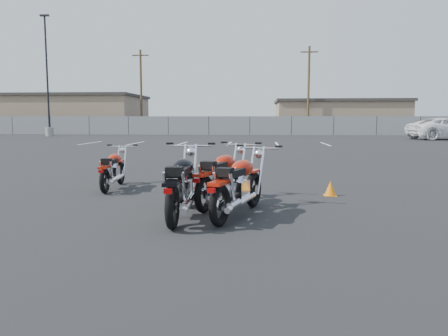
# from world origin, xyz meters

# --- Properties ---
(ground) EXTENTS (120.00, 120.00, 0.00)m
(ground) POSITION_xyz_m (0.00, 0.00, 0.00)
(ground) COLOR black
(ground) RESTS_ON ground
(motorcycle_front_red) EXTENTS (0.75, 1.94, 0.95)m
(motorcycle_front_red) POSITION_xyz_m (-2.40, 2.00, 0.43)
(motorcycle_front_red) COLOR black
(motorcycle_front_red) RESTS_ON ground
(motorcycle_second_black) EXTENTS (0.90, 2.33, 1.14)m
(motorcycle_second_black) POSITION_xyz_m (-0.37, -0.71, 0.52)
(motorcycle_second_black) COLOR black
(motorcycle_second_black) RESTS_ON ground
(motorcycle_third_red) EXTENTS (1.12, 2.23, 1.10)m
(motorcycle_third_red) POSITION_xyz_m (0.18, 0.36, 0.50)
(motorcycle_third_red) COLOR black
(motorcycle_third_red) RESTS_ON ground
(motorcycle_rear_red) EXTENTS (1.15, 2.22, 1.10)m
(motorcycle_rear_red) POSITION_xyz_m (0.53, -0.56, 0.50)
(motorcycle_rear_red) COLOR black
(motorcycle_rear_red) RESTS_ON ground
(training_cone_near) EXTENTS (0.26, 0.26, 0.31)m
(training_cone_near) POSITION_xyz_m (2.32, 1.47, 0.15)
(training_cone_near) COLOR orange
(training_cone_near) RESTS_ON ground
(light_pole_west) EXTENTS (0.80, 0.70, 10.63)m
(light_pole_west) POSITION_xyz_m (-17.93, 30.56, 2.79)
(light_pole_west) COLOR gray
(light_pole_west) RESTS_ON ground
(chainlink_fence) EXTENTS (80.06, 0.06, 1.80)m
(chainlink_fence) POSITION_xyz_m (-0.00, 35.00, 0.90)
(chainlink_fence) COLOR slate
(chainlink_fence) RESTS_ON ground
(tan_building_west) EXTENTS (18.40, 10.40, 4.30)m
(tan_building_west) POSITION_xyz_m (-22.00, 42.00, 2.16)
(tan_building_west) COLOR #8D755A
(tan_building_west) RESTS_ON ground
(tan_building_east) EXTENTS (14.40, 9.40, 3.70)m
(tan_building_east) POSITION_xyz_m (10.00, 44.00, 1.86)
(tan_building_east) COLOR #8D755A
(tan_building_east) RESTS_ON ground
(utility_pole_b) EXTENTS (1.80, 0.24, 9.00)m
(utility_pole_b) POSITION_xyz_m (-12.00, 40.00, 4.69)
(utility_pole_b) COLOR #483621
(utility_pole_b) RESTS_ON ground
(utility_pole_c) EXTENTS (1.80, 0.24, 9.00)m
(utility_pole_c) POSITION_xyz_m (6.00, 39.00, 4.69)
(utility_pole_c) COLOR #483621
(utility_pole_c) RESTS_ON ground
(parking_line_stripes) EXTENTS (15.12, 4.00, 0.01)m
(parking_line_stripes) POSITION_xyz_m (-2.50, 20.00, 0.00)
(parking_line_stripes) COLOR silver
(parking_line_stripes) RESTS_ON ground
(white_van) EXTENTS (4.07, 7.16, 2.56)m
(white_van) POSITION_xyz_m (15.11, 26.86, 1.28)
(white_van) COLOR white
(white_van) RESTS_ON ground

